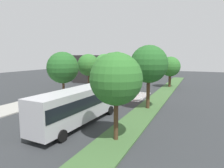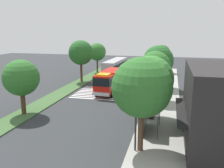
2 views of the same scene
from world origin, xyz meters
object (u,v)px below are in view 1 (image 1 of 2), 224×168
parked_car_mid (96,86)px  sidewalk_tree_east (105,65)px  transit_bus (80,103)px  bus_stop_shelter (110,75)px  median_tree_west (149,64)px  median_tree_far_west (116,79)px  street_lamp (119,68)px  sidewalk_tree_far_east (117,61)px  fire_hydrant (49,99)px  bench_near_shelter (103,82)px  fire_truck (116,83)px  median_tree_center (170,67)px  sidewalk_tree_west (63,68)px  sidewalk_tree_center (88,65)px

parked_car_mid → sidewalk_tree_east: bearing=14.6°
transit_bus → bus_stop_shelter: 30.62m
transit_bus → median_tree_west: 10.11m
bus_stop_shelter → median_tree_far_west: (-31.13, -14.92, 3.06)m
parked_car_mid → street_lamp: bearing=6.5°
sidewalk_tree_far_east → median_tree_far_west: bearing=-157.4°
bus_stop_shelter → fire_hydrant: (-23.01, -0.78, -1.40)m
fire_hydrant → median_tree_far_west: bearing=-119.9°
median_tree_far_west → street_lamp: bearing=22.0°
bench_near_shelter → median_tree_far_west: size_ratio=0.23×
median_tree_far_west → fire_truck: bearing=23.2°
fire_truck → sidewalk_tree_east: 12.95m
bench_near_shelter → median_tree_center: median_tree_center is taller
street_lamp → fire_hydrant: street_lamp is taller
transit_bus → fire_hydrant: (5.90, 9.30, -1.61)m
transit_bus → street_lamp: (33.06, 9.40, 1.34)m
bus_stop_shelter → median_tree_west: median_tree_west is taller
sidewalk_tree_east → median_tree_west: size_ratio=0.90×
sidewalk_tree_west → sidewalk_tree_far_east: 22.93m
median_tree_far_west → median_tree_center: (29.49, 0.00, -0.48)m
sidewalk_tree_west → sidewalk_tree_far_east: bearing=0.0°
fire_truck → median_tree_west: bearing=-128.8°
transit_bus → bus_stop_shelter: (28.91, 10.08, -0.21)m
bus_stop_shelter → sidewalk_tree_west: sidewalk_tree_west is taller
fire_truck → median_tree_west: median_tree_west is taller
sidewalk_tree_far_east → fire_hydrant: (-27.00, -0.50, -4.97)m
median_tree_far_west → parked_car_mid: bearing=33.0°
parked_car_mid → median_tree_west: bearing=-125.1°
bench_near_shelter → median_tree_far_west: (-27.13, -14.95, 4.36)m
median_tree_center → fire_hydrant: median_tree_center is taller
bus_stop_shelter → bench_near_shelter: size_ratio=2.19×
sidewalk_tree_center → median_tree_far_west: sidewalk_tree_center is taller
transit_bus → sidewalk_tree_far_east: size_ratio=1.52×
parked_car_mid → sidewalk_tree_center: 4.73m
sidewalk_tree_west → parked_car_mid: bearing=-17.6°
fire_truck → median_tree_center: 14.52m
transit_bus → bench_near_shelter: 26.93m
transit_bus → sidewalk_tree_center: 20.69m
sidewalk_tree_west → sidewalk_tree_center: bearing=0.0°
median_tree_west → fire_hydrant: (-2.22, 14.14, -5.20)m
sidewalk_tree_east → fire_truck: bearing=-145.0°
street_lamp → median_tree_center: median_tree_center is taller
bench_near_shelter → street_lamp: bearing=-5.0°
sidewalk_tree_center → fire_hydrant: (-12.09, -0.50, -4.44)m
parked_car_mid → median_tree_center: (10.37, -12.44, 3.58)m
sidewalk_tree_east → sidewalk_tree_west: bearing=-180.0°
parked_car_mid → bench_near_shelter: 8.40m
parked_car_mid → street_lamp: street_lamp is taller
sidewalk_tree_far_east → median_tree_far_west: 38.05m
street_lamp → median_tree_center: size_ratio=0.85×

